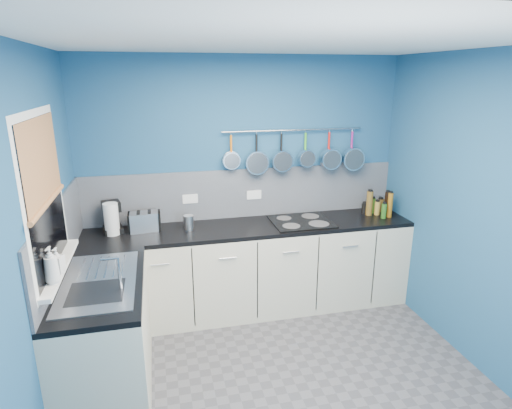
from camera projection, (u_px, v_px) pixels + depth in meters
name	position (u px, v px, depth m)	size (l,w,h in m)	color
floor	(284.00, 387.00, 3.29)	(3.20, 3.00, 0.02)	#47474C
ceiling	(293.00, 39.00, 2.56)	(3.20, 3.00, 0.02)	white
wall_back	(244.00, 183.00, 4.33)	(3.20, 0.02, 2.50)	navy
wall_front	(414.00, 381.00, 1.52)	(3.20, 0.02, 2.50)	navy
wall_left	(34.00, 256.00, 2.57)	(0.02, 3.00, 2.50)	navy
wall_right	(488.00, 218.00, 3.28)	(0.02, 3.00, 2.50)	navy
backsplash_back	(244.00, 193.00, 4.34)	(3.20, 0.02, 0.50)	gray
backsplash_left	(60.00, 237.00, 3.17)	(0.02, 1.80, 0.50)	gray
cabinet_run_back	(251.00, 270.00, 4.28)	(3.20, 0.60, 0.86)	beige
worktop_back	(250.00, 227.00, 4.15)	(3.20, 0.60, 0.04)	black
cabinet_run_left	(106.00, 338.00, 3.16)	(0.60, 1.20, 0.86)	beige
worktop_left	(100.00, 284.00, 3.03)	(0.60, 1.20, 0.04)	black
window_frame	(44.00, 195.00, 2.77)	(0.01, 1.00, 1.10)	white
window_glass	(45.00, 195.00, 2.78)	(0.01, 0.90, 1.00)	black
bamboo_blind	(42.00, 161.00, 2.71)	(0.01, 0.90, 0.55)	#A9683D
window_sill	(59.00, 267.00, 2.93)	(0.10, 0.98, 0.03)	white
sink_unit	(99.00, 281.00, 3.02)	(0.50, 0.95, 0.01)	silver
mixer_tap	(119.00, 273.00, 2.85)	(0.12, 0.08, 0.26)	silver
socket_left	(190.00, 199.00, 4.22)	(0.15, 0.01, 0.09)	white
socket_right	(254.00, 195.00, 4.36)	(0.15, 0.01, 0.09)	white
pot_rail	(294.00, 130.00, 4.24)	(0.02, 0.02, 1.45)	silver
soap_bottle_a	(51.00, 265.00, 2.65)	(0.09, 0.09, 0.24)	white
soap_bottle_b	(57.00, 260.00, 2.80)	(0.08, 0.08, 0.17)	white
paper_towel	(111.00, 219.00, 3.87)	(0.13, 0.13, 0.30)	white
coffee_maker	(112.00, 217.00, 3.93)	(0.17, 0.18, 0.29)	black
toaster	(145.00, 222.00, 3.99)	(0.28, 0.16, 0.18)	silver
canister	(189.00, 223.00, 4.02)	(0.10, 0.10, 0.14)	silver
hob	(301.00, 221.00, 4.24)	(0.58, 0.51, 0.01)	black
pan_0	(231.00, 151.00, 4.14)	(0.17, 0.06, 0.36)	silver
pan_1	(257.00, 153.00, 4.20)	(0.24, 0.07, 0.43)	silver
pan_2	(281.00, 151.00, 4.26)	(0.22, 0.09, 0.41)	silver
pan_3	(305.00, 148.00, 4.31)	(0.18, 0.11, 0.37)	silver
pan_4	(329.00, 149.00, 4.37)	(0.21, 0.13, 0.40)	silver
pan_5	(352.00, 149.00, 4.43)	(0.24, 0.11, 0.43)	silver
condiment_0	(380.00, 205.00, 4.57)	(0.07, 0.07, 0.14)	brown
condiment_1	(372.00, 205.00, 4.52)	(0.06, 0.06, 0.16)	#3F721E
condiment_2	(364.00, 209.00, 4.50)	(0.06, 0.06, 0.11)	black
condiment_3	(387.00, 203.00, 4.44)	(0.06, 0.06, 0.24)	black
condiment_4	(377.00, 208.00, 4.46)	(0.06, 0.06, 0.14)	olive
condiment_5	(369.00, 203.00, 4.43)	(0.07, 0.07, 0.26)	brown
condiment_6	(390.00, 205.00, 4.37)	(0.05, 0.05, 0.26)	#8C5914
condiment_7	(384.00, 211.00, 4.34)	(0.05, 0.05, 0.15)	#265919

